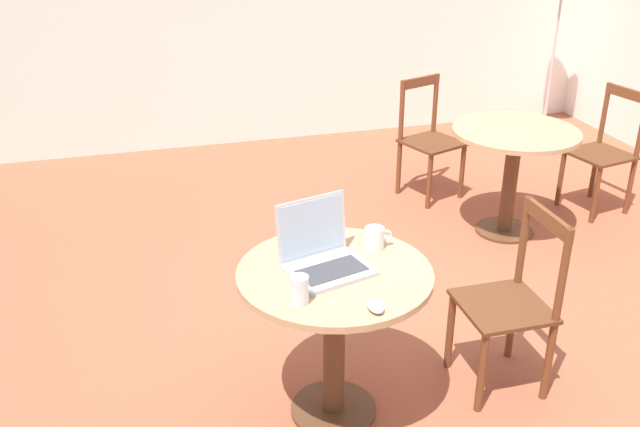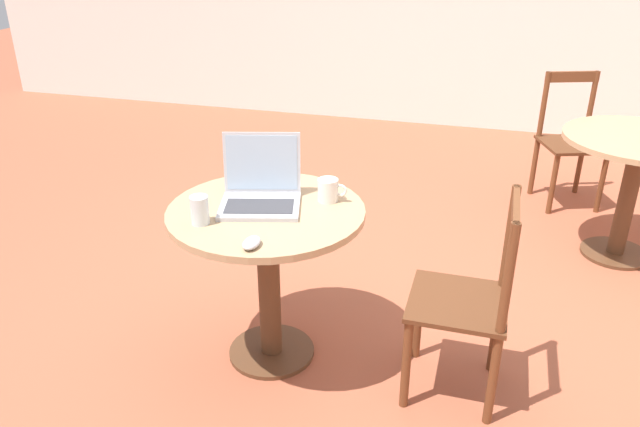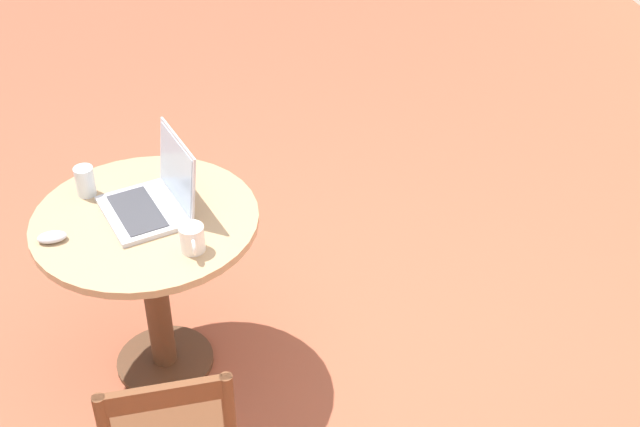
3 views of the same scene
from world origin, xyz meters
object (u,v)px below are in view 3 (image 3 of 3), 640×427
at_px(laptop, 154,198).
at_px(mug, 192,239).
at_px(drinking_glass, 85,181).
at_px(cafe_table_near, 150,253).
at_px(mouse, 52,237).

bearing_deg(laptop, mug, 21.78).
bearing_deg(drinking_glass, mug, 38.84).
bearing_deg(cafe_table_near, drinking_glass, -135.51).
bearing_deg(drinking_glass, mouse, -25.47).
height_order(mouse, mug, mug).
xyz_separation_m(cafe_table_near, laptop, (-0.04, 0.04, 0.22)).
height_order(laptop, mug, laptop).
xyz_separation_m(mug, drinking_glass, (-0.42, -0.34, 0.01)).
distance_m(cafe_table_near, drinking_glass, 0.35).
height_order(cafe_table_near, drinking_glass, drinking_glass).
xyz_separation_m(cafe_table_near, mug, (0.22, 0.15, 0.21)).
bearing_deg(mug, cafe_table_near, -146.99).
height_order(mouse, drinking_glass, drinking_glass).
bearing_deg(mouse, laptop, 105.34).
distance_m(cafe_table_near, laptop, 0.22).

